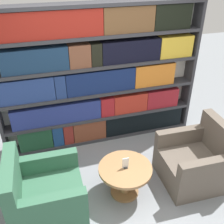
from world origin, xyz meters
TOP-DOWN VIEW (x-y plane):
  - ground_plane at (0.00, 0.00)m, footprint 14.00×14.00m
  - bookshelf at (-0.01, 1.49)m, footprint 3.20×0.30m
  - armchair_left at (-1.07, 0.13)m, footprint 0.87×0.83m
  - armchair_right at (1.00, 0.13)m, footprint 0.88×0.84m
  - coffee_table at (-0.04, 0.16)m, footprint 0.69×0.69m
  - table_sign at (-0.04, 0.16)m, footprint 0.08×0.06m

SIDE VIEW (x-z plane):
  - ground_plane at x=0.00m, z-range 0.00..0.00m
  - armchair_left at x=-1.07m, z-range -0.14..0.74m
  - armchair_right at x=1.00m, z-range -0.14..0.74m
  - coffee_table at x=-0.04m, z-range 0.10..0.54m
  - table_sign at x=-0.04m, z-range 0.44..0.59m
  - bookshelf at x=-0.01m, z-range -0.01..2.23m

